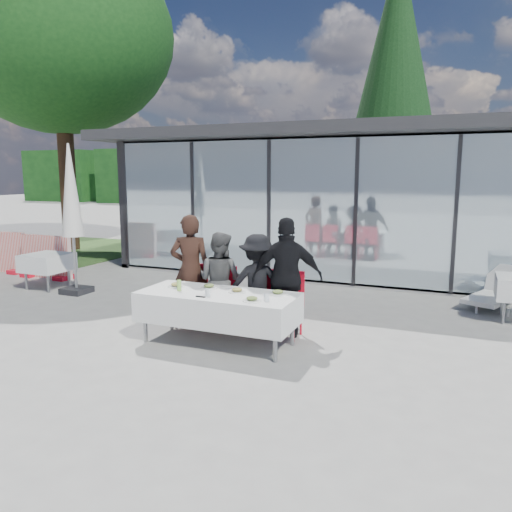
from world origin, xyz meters
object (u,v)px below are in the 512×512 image
Objects in this scene: diner_chair_a at (192,291)px; plate_b at (209,287)px; diner_d at (287,278)px; conifer_tree at (395,74)px; diner_a at (191,270)px; plate_a at (176,285)px; diner_chair_d at (288,300)px; juice_bottle at (179,285)px; spare_table_left at (47,263)px; diner_chair_c at (259,297)px; dining_table at (218,307)px; plate_extra at (252,299)px; deciduous_tree at (59,37)px; diner_b at (220,280)px; diner_chair_b at (221,294)px; market_umbrella at (71,199)px; folded_eyeglasses at (201,297)px; lounger at (495,292)px; plate_d at (278,293)px; plate_c at (237,291)px; diner_c at (258,284)px.

diner_chair_a is 0.85m from plate_b.
diner_d is 13.56m from conifer_tree.
plate_a is (0.10, -0.61, -0.12)m from diner_a.
diner_chair_a is at bearing 180.00° from diner_chair_d.
juice_bottle is 0.18× the size of spare_table_left.
diner_d is (0.47, -0.04, 0.36)m from diner_chair_c.
dining_table is 8.96× the size of plate_extra.
deciduous_tree is (-8.22, 6.07, 5.71)m from plate_b.
diner_b is 0.23m from diner_chair_b.
diner_chair_a and diner_chair_b have the same top height.
spare_table_left is 1.61m from market_umbrella.
diner_chair_b reaches higher than dining_table.
diner_chair_b reaches higher than folded_eyeglasses.
diner_chair_b is 5.12m from lounger.
diner_chair_b and diner_chair_d have the same top height.
diner_chair_c is at bearing 180.00° from diner_chair_d.
diner_chair_b is 3.87× the size of plate_d.
diner_chair_b is (-0.32, 0.75, -0.00)m from dining_table.
diner_chair_b is 13.68m from conifer_tree.
folded_eyeglasses is (-0.42, -1.07, 0.22)m from diner_chair_c.
conifer_tree is at bearing 84.47° from plate_a.
diner_chair_a is 6.14× the size of juice_bottle.
diner_chair_c reaches higher than folded_eyeglasses.
plate_c is 0.56m from folded_eyeglasses.
deciduous_tree is (-7.62, 5.56, 5.59)m from diner_a.
plate_c is at bearing 1.95° from plate_a.
folded_eyeglasses is 4.56m from market_umbrella.
diner_chair_c is at bearing -10.60° from spare_table_left.
diner_chair_d is 6.14× the size of juice_bottle.
plate_d is 1.00× the size of plate_extra.
diner_chair_c is (-0.00, 0.04, -0.22)m from diner_c.
diner_b is at bearing -176.08° from diner_chair_c.
diner_c is at bearing 136.06° from plate_d.
juice_bottle is (-0.81, -0.23, 0.05)m from plate_c.
diner_d is 1.22× the size of lounger.
conifer_tree reaches higher than diner_chair_a.
diner_b is at bearing 55.74° from plate_a.
diner_chair_a reaches higher than spare_table_left.
plate_d is 0.02× the size of conifer_tree.
juice_bottle reaches higher than plate_c.
plate_extra is (1.48, -0.96, -0.12)m from diner_a.
lounger is at bearing 13.48° from spare_table_left.
plate_b is at bearing 140.86° from dining_table.
plate_d is 1.59× the size of juice_bottle.
conifer_tree is at bearing 90.42° from plate_extra.
plate_a is at bearing 131.26° from juice_bottle.
diner_b is 9.60× the size of juice_bottle.
plate_a is 5.87m from lounger.
juice_bottle is (-1.20, 0.15, 0.05)m from plate_extra.
market_umbrella is at bearing 159.54° from plate_b.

